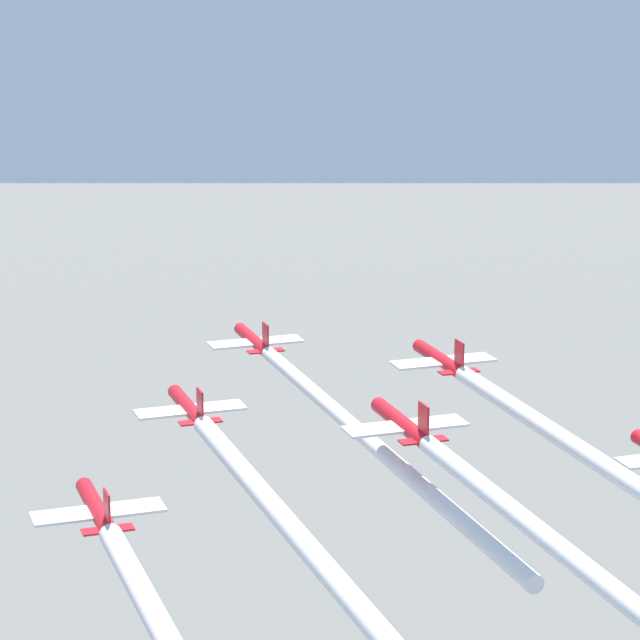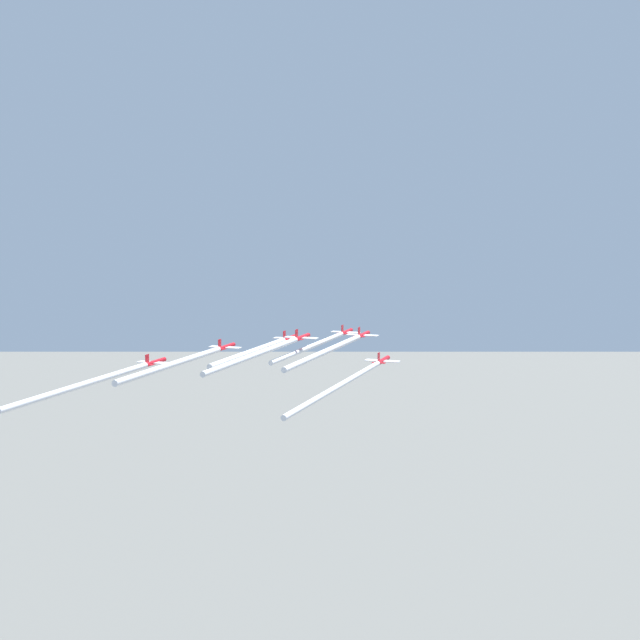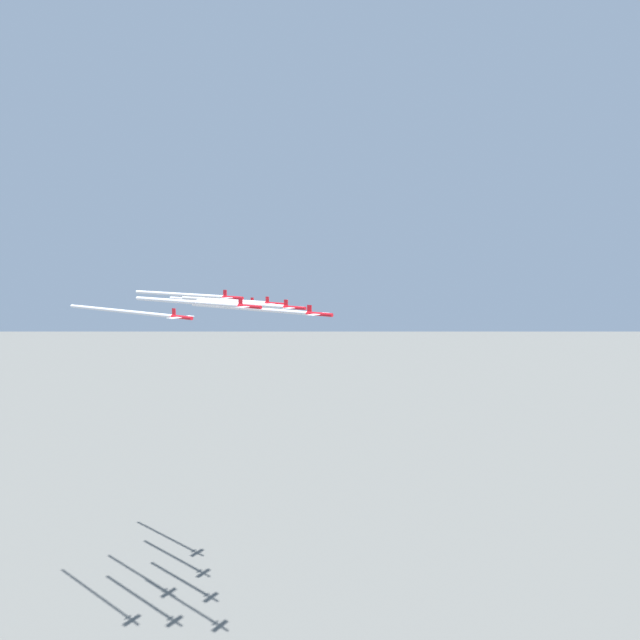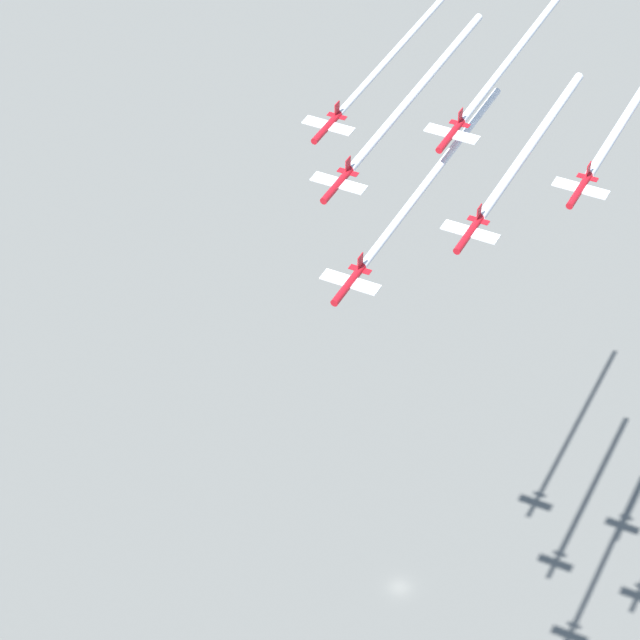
{
  "view_description": "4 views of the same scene",
  "coord_description": "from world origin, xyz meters",
  "px_view_note": "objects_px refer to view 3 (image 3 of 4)",
  "views": [
    {
      "loc": [
        -16.58,
        -67.25,
        158.6
      ],
      "look_at": [
        -37.51,
        51.48,
        127.96
      ],
      "focal_mm": 85.0,
      "sensor_mm": 36.0,
      "label": 1
    },
    {
      "loc": [
        119.6,
        -106.24,
        158.18
      ],
      "look_at": [
        -43.28,
        37.12,
        131.34
      ],
      "focal_mm": 50.0,
      "sensor_mm": 36.0,
      "label": 2
    },
    {
      "loc": [
        11.2,
        157.9,
        141.33
      ],
      "look_at": [
        -40.74,
        46.32,
        126.67
      ],
      "focal_mm": 28.0,
      "sensor_mm": 36.0,
      "label": 3
    },
    {
      "loc": [
        -155.09,
        126.99,
        241.84
      ],
      "look_at": [
        -41.69,
        48.64,
        124.5
      ],
      "focal_mm": 85.0,
      "sensor_mm": 36.0,
      "label": 4
    }
  ],
  "objects_px": {
    "jet_4": "(232,297)",
    "jet_5": "(181,317)",
    "jet_2": "(249,306)",
    "jet_3": "(274,304)",
    "jet_6": "(258,304)",
    "jet_0": "(319,314)",
    "jet_1": "(294,307)"
  },
  "relations": [
    {
      "from": "jet_4",
      "to": "jet_1",
      "type": "bearing_deg",
      "value": 120.47
    },
    {
      "from": "jet_2",
      "to": "jet_3",
      "type": "distance_m",
      "value": 31.55
    },
    {
      "from": "jet_5",
      "to": "jet_3",
      "type": "bearing_deg",
      "value": 180.0
    },
    {
      "from": "jet_0",
      "to": "jet_1",
      "type": "xyz_separation_m",
      "value": [
        -0.51,
        -18.01,
        0.1
      ]
    },
    {
      "from": "jet_0",
      "to": "jet_2",
      "type": "distance_m",
      "value": 18.1
    },
    {
      "from": "jet_1",
      "to": "jet_3",
      "type": "height_order",
      "value": "jet_1"
    },
    {
      "from": "jet_0",
      "to": "jet_3",
      "type": "xyz_separation_m",
      "value": [
        -1.02,
        -36.01,
        -0.22
      ]
    },
    {
      "from": "jet_2",
      "to": "jet_1",
      "type": "bearing_deg",
      "value": 180.0
    },
    {
      "from": "jet_2",
      "to": "jet_6",
      "type": "bearing_deg",
      "value": -139.64
    },
    {
      "from": "jet_2",
      "to": "jet_5",
      "type": "height_order",
      "value": "jet_2"
    },
    {
      "from": "jet_4",
      "to": "jet_6",
      "type": "relative_size",
      "value": 1.0
    },
    {
      "from": "jet_6",
      "to": "jet_1",
      "type": "bearing_deg",
      "value": 59.53
    },
    {
      "from": "jet_1",
      "to": "jet_2",
      "type": "distance_m",
      "value": 18.34
    },
    {
      "from": "jet_2",
      "to": "jet_5",
      "type": "relative_size",
      "value": 1.0
    },
    {
      "from": "jet_5",
      "to": "jet_6",
      "type": "distance_m",
      "value": 48.23
    },
    {
      "from": "jet_4",
      "to": "jet_6",
      "type": "bearing_deg",
      "value": -150.46
    },
    {
      "from": "jet_3",
      "to": "jet_4",
      "type": "distance_m",
      "value": 18.52
    },
    {
      "from": "jet_2",
      "to": "jet_3",
      "type": "xyz_separation_m",
      "value": [
        -16.51,
        -26.82,
        -1.99
      ]
    },
    {
      "from": "jet_5",
      "to": "jet_6",
      "type": "bearing_deg",
      "value": -161.22
    },
    {
      "from": "jet_3",
      "to": "jet_5",
      "type": "bearing_deg",
      "value": 0.0
    },
    {
      "from": "jet_2",
      "to": "jet_6",
      "type": "relative_size",
      "value": 1.0
    },
    {
      "from": "jet_1",
      "to": "jet_4",
      "type": "relative_size",
      "value": 1.0
    },
    {
      "from": "jet_2",
      "to": "jet_5",
      "type": "bearing_deg",
      "value": -59.53
    },
    {
      "from": "jet_2",
      "to": "jet_6",
      "type": "distance_m",
      "value": 48.07
    },
    {
      "from": "jet_3",
      "to": "jet_6",
      "type": "relative_size",
      "value": 1.0
    },
    {
      "from": "jet_4",
      "to": "jet_6",
      "type": "xyz_separation_m",
      "value": [
        -16.51,
        -26.82,
        -4.54
      ]
    },
    {
      "from": "jet_4",
      "to": "jet_5",
      "type": "bearing_deg",
      "value": -0.0
    },
    {
      "from": "jet_4",
      "to": "jet_6",
      "type": "height_order",
      "value": "jet_4"
    },
    {
      "from": "jet_0",
      "to": "jet_1",
      "type": "distance_m",
      "value": 18.01
    },
    {
      "from": "jet_6",
      "to": "jet_2",
      "type": "bearing_deg",
      "value": 40.36
    },
    {
      "from": "jet_1",
      "to": "jet_3",
      "type": "relative_size",
      "value": 1.0
    },
    {
      "from": "jet_2",
      "to": "jet_3",
      "type": "bearing_deg",
      "value": -150.46
    }
  ]
}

